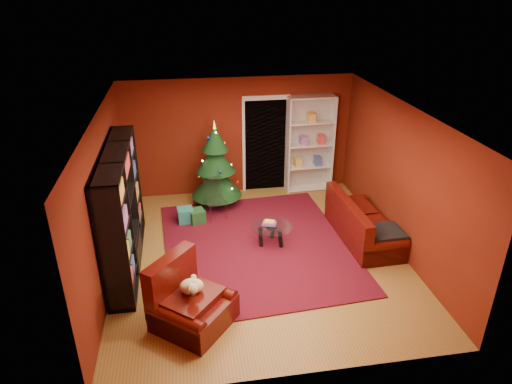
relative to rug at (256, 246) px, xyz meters
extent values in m
cube|color=olive|center=(0.01, -0.29, -0.04)|extent=(5.00, 5.50, 0.05)
cube|color=silver|center=(0.01, -0.29, 2.61)|extent=(5.00, 5.50, 0.05)
cube|color=maroon|center=(0.01, 2.49, 1.29)|extent=(5.00, 0.05, 2.60)
cube|color=maroon|center=(-2.51, -0.29, 1.29)|extent=(0.05, 5.50, 2.60)
cube|color=maroon|center=(2.54, -0.29, 1.29)|extent=(0.05, 5.50, 2.60)
cube|color=maroon|center=(0.00, 0.00, 0.00)|extent=(3.54, 4.06, 0.02)
cube|color=teal|center=(-1.26, 1.12, 0.14)|extent=(0.33, 0.33, 0.30)
cube|color=#195425|center=(-1.03, 1.06, 0.13)|extent=(0.35, 0.35, 0.29)
camera|label=1|loc=(-1.15, -7.06, 4.50)|focal=32.00mm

